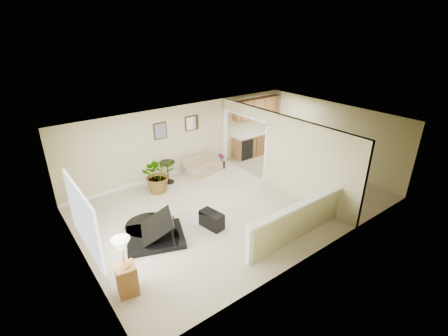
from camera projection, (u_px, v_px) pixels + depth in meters
floor at (237, 203)px, 10.05m from camera, size 9.00×9.00×0.00m
back_wall at (185, 139)px, 11.72m from camera, size 9.00×0.04×2.50m
front_wall at (321, 209)px, 7.35m from camera, size 9.00×0.04×2.50m
left_wall at (77, 216)px, 7.06m from camera, size 0.04×6.00×2.50m
right_wall at (331, 136)px, 12.01m from camera, size 0.04×6.00×2.50m
ceiling at (238, 125)px, 9.02m from camera, size 9.00×6.00×0.04m
kitchen_vinyl at (304, 176)px, 11.78m from camera, size 2.70×6.00×0.01m
interior_partition at (275, 151)px, 10.72m from camera, size 0.18×5.99×2.50m
pony_half_wall at (296, 221)px, 8.21m from camera, size 3.42×0.22×1.00m
left_window at (83, 219)px, 6.63m from camera, size 0.05×2.15×1.45m
wall_art_left at (160, 131)px, 10.97m from camera, size 0.48×0.04×0.58m
wall_mirror at (192, 123)px, 11.63m from camera, size 0.55×0.04×0.55m
kitchen_cabinets at (255, 134)px, 13.43m from camera, size 2.36×0.65×2.33m
piano at (150, 219)px, 8.20m from camera, size 1.99×1.97×1.35m
piano_bench at (212, 220)px, 8.78m from camera, size 0.46×0.73×0.45m
loveseat at (202, 165)px, 11.99m from camera, size 1.51×1.03×0.78m
accent_table at (168, 169)px, 11.13m from camera, size 0.53×0.53×0.77m
palm_plant at (159, 174)px, 10.51m from camera, size 1.30×1.19×1.23m
small_plant at (221, 162)px, 12.35m from camera, size 0.40×0.40×0.57m
lamp_stand at (125, 271)px, 6.49m from camera, size 0.45×0.45×1.35m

